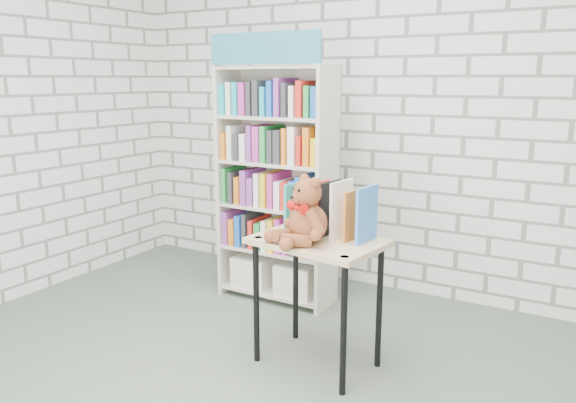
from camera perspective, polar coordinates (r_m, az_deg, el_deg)
The scene contains 6 objects.
ground at distance 3.19m, azimuth -6.18°, elevation -19.26°, with size 4.50×4.50×0.00m, color #4C5A4C.
room_shell at distance 2.72m, azimuth -7.08°, elevation 14.65°, with size 4.52×4.02×2.81m.
bookshelf at distance 4.20m, azimuth -1.14°, elevation 1.86°, with size 0.88×0.34×1.98m.
display_table at distance 3.25m, azimuth 3.04°, elevation -5.66°, with size 0.78×0.59×0.78m.
table_books at distance 3.27m, azimuth 4.26°, elevation -0.84°, with size 0.53×0.29×0.30m.
teddy_bear at distance 3.10m, azimuth 1.65°, elevation -1.52°, with size 0.37×0.35×0.38m.
Camera 1 is at (1.63, -2.18, 1.67)m, focal length 35.00 mm.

